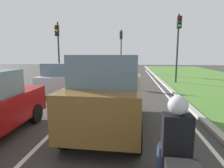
{
  "coord_description": "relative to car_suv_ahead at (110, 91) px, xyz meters",
  "views": [
    {
      "loc": [
        1.61,
        2.45,
        2.3
      ],
      "look_at": [
        0.9,
        9.41,
        1.2
      ],
      "focal_mm": 30.75,
      "sensor_mm": 36.0,
      "label": 1
    }
  ],
  "objects": [
    {
      "name": "lane_line_right_edge",
      "position": [
        2.64,
        5.79,
        -1.16
      ],
      "size": [
        0.12,
        32.0,
        0.01
      ],
      "primitive_type": "cube",
      "color": "silver",
      "rests_on": "ground"
    },
    {
      "name": "traffic_light_far_median",
      "position": [
        -0.62,
        17.36,
        2.32
      ],
      "size": [
        0.32,
        0.5,
        5.15
      ],
      "color": "#2D2D2D",
      "rests_on": "ground"
    },
    {
      "name": "car_suv_ahead",
      "position": [
        0.0,
        0.0,
        0.0
      ],
      "size": [
        2.11,
        4.57,
        2.28
      ],
      "rotation": [
        0.0,
        0.0,
        -0.04
      ],
      "color": "brown",
      "rests_on": "ground"
    },
    {
      "name": "curb_right",
      "position": [
        3.14,
        5.79,
        -1.11
      ],
      "size": [
        0.24,
        48.0,
        0.12
      ],
      "primitive_type": "cube",
      "color": "#9E9B93",
      "rests_on": "ground"
    },
    {
      "name": "lane_line_center",
      "position": [
        -1.66,
        5.79,
        -1.16
      ],
      "size": [
        0.12,
        32.0,
        0.01
      ],
      "primitive_type": "cube",
      "color": "silver",
      "rests_on": "ground"
    },
    {
      "name": "car_hatchback_far",
      "position": [
        -3.49,
        5.21,
        -0.28
      ],
      "size": [
        1.82,
        3.75,
        1.78
      ],
      "rotation": [
        0.0,
        0.0,
        -0.03
      ],
      "color": "#B7BABF",
      "rests_on": "ground"
    },
    {
      "name": "traffic_light_near_right",
      "position": [
        4.18,
        9.68,
        2.43
      ],
      "size": [
        0.32,
        0.5,
        5.29
      ],
      "color": "#2D2D2D",
      "rests_on": "ground"
    },
    {
      "name": "ground_plane",
      "position": [
        -0.96,
        5.79,
        -1.17
      ],
      "size": [
        60.0,
        60.0,
        0.0
      ],
      "primitive_type": "plane",
      "color": "#383533"
    },
    {
      "name": "rider_person",
      "position": [
        1.3,
        -3.12,
        0.02
      ],
      "size": [
        0.51,
        0.41,
        1.16
      ],
      "rotation": [
        0.0,
        0.0,
        -0.03
      ],
      "color": "black",
      "rests_on": "ground"
    },
    {
      "name": "traffic_light_overhead_left",
      "position": [
        -5.81,
        10.81,
        2.21
      ],
      "size": [
        0.32,
        0.5,
        5.03
      ],
      "color": "#2D2D2D",
      "rests_on": "ground"
    }
  ]
}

